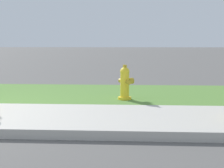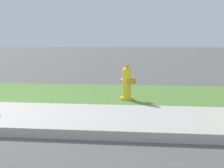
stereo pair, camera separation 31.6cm
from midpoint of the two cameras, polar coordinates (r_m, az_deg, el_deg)
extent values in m
cylinder|color=yellow|center=(6.15, 4.17, -2.65)|extent=(0.27, 0.27, 0.05)
cylinder|color=yellow|center=(6.11, 4.19, -0.10)|extent=(0.17, 0.17, 0.50)
sphere|color=yellow|center=(6.08, 4.22, 2.25)|extent=(0.18, 0.18, 0.18)
cube|color=#B29323|center=(6.07, 4.23, 3.26)|extent=(0.08, 0.08, 0.06)
cylinder|color=#B29323|center=(6.21, 3.58, 0.60)|extent=(0.12, 0.12, 0.09)
cylinder|color=#B29323|center=(5.99, 4.84, 0.32)|extent=(0.12, 0.12, 0.09)
cylinder|color=#B29323|center=(6.17, 5.29, 0.54)|extent=(0.15, 0.16, 0.12)
camera|label=1|loc=(0.16, -88.33, 0.23)|focal=50.00mm
camera|label=2|loc=(0.16, 91.67, -0.23)|focal=50.00mm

